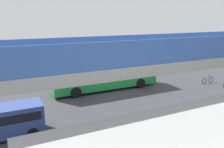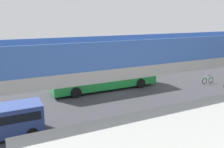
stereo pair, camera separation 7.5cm
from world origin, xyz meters
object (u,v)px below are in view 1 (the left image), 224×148
object	(u,v)px
city_bus	(105,72)
traffic_sign	(126,62)
bicycle_green	(208,80)
parked_van	(4,120)

from	to	relation	value
city_bus	traffic_sign	world-z (taller)	city_bus
bicycle_green	traffic_sign	world-z (taller)	traffic_sign
city_bus	bicycle_green	size ratio (longest dim) A/B	6.52
bicycle_green	traffic_sign	bearing A→B (deg)	-46.61
city_bus	traffic_sign	xyz separation A→B (m)	(-4.85, -4.00, 0.01)
parked_van	traffic_sign	world-z (taller)	traffic_sign
traffic_sign	parked_van	bearing A→B (deg)	35.02
parked_van	bicycle_green	xyz separation A→B (m)	(-21.81, -3.22, -0.81)
city_bus	bicycle_green	bearing A→B (deg)	164.46
city_bus	parked_van	distance (m)	12.02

